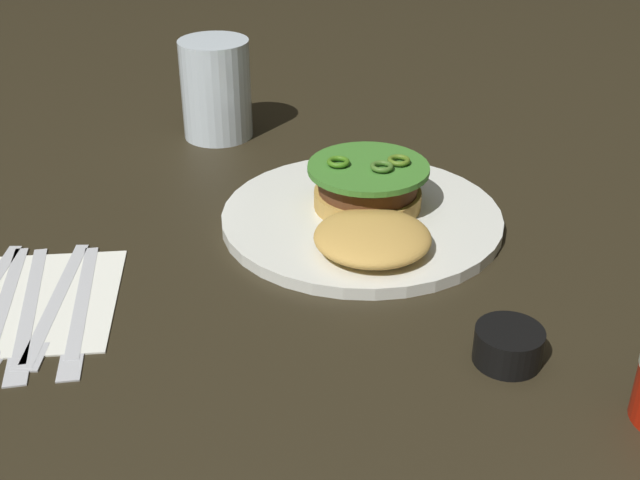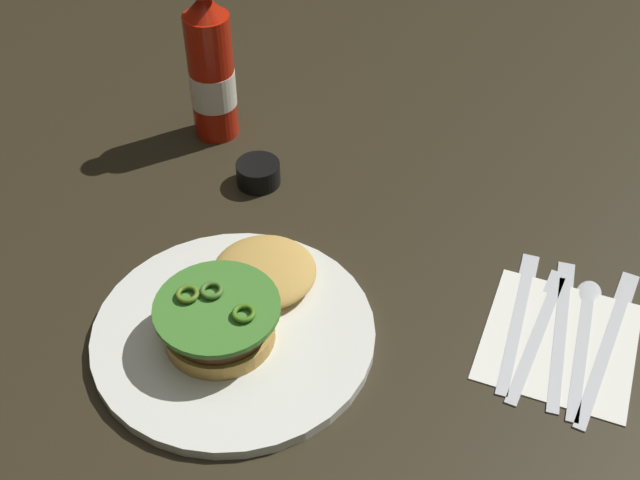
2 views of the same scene
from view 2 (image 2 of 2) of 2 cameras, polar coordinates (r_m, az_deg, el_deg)
ground_plane at (r=0.84m, az=-3.81°, el=-6.19°), size 3.00×3.00×0.00m
dinner_plate at (r=0.83m, az=-6.02°, el=-6.46°), size 0.28×0.28×0.01m
burger_sandwich at (r=0.82m, az=-5.85°, el=-4.29°), size 0.20×0.12×0.05m
ketchup_bottle at (r=1.05m, az=-7.59°, el=11.61°), size 0.06×0.06×0.21m
condiment_cup at (r=1.00m, az=-4.32°, el=4.66°), size 0.05×0.05×0.03m
napkin at (r=0.86m, az=16.33°, el=-6.75°), size 0.17×0.16×0.00m
butter_knife at (r=0.88m, az=19.65°, el=-6.09°), size 0.22×0.02×0.00m
spoon_utensil at (r=0.88m, az=17.99°, el=-5.56°), size 0.19×0.04×0.00m
steak_knife at (r=0.87m, az=16.49°, el=-5.34°), size 0.21×0.05×0.00m
fork_utensil at (r=0.87m, az=15.27°, el=-5.37°), size 0.19×0.02×0.00m
table_knife at (r=0.87m, az=13.76°, el=-4.65°), size 0.20×0.04×0.00m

